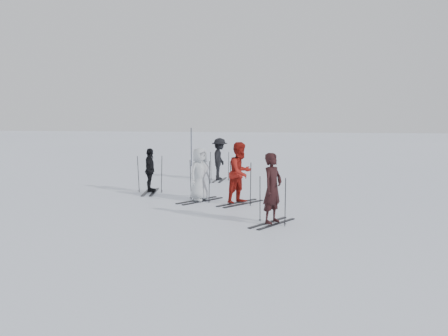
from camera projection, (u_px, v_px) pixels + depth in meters
name	position (u px, v px, depth m)	size (l,w,h in m)	color
ground	(219.00, 203.00, 15.69)	(120.00, 120.00, 0.00)	silver
skier_near_dark	(273.00, 189.00, 12.63)	(0.65, 0.43, 1.79)	black
skier_red	(240.00, 174.00, 15.46)	(0.92, 0.72, 1.90)	maroon
skier_grey	(200.00, 175.00, 15.95)	(0.82, 0.54, 1.68)	#B8BFC2
skier_uphill_left	(150.00, 171.00, 17.70)	(0.91, 0.38, 1.55)	black
skier_uphill_far	(220.00, 160.00, 20.96)	(1.13, 0.65, 1.75)	black
skis_near_dark	(272.00, 200.00, 12.66)	(0.90, 1.71, 1.25)	black
skis_red	(240.00, 182.00, 15.49)	(0.99, 1.86, 1.36)	black
skis_grey	(200.00, 180.00, 15.97)	(0.98, 1.86, 1.36)	black
skis_uphill_left	(150.00, 174.00, 17.71)	(0.98, 1.86, 1.36)	black
skis_uphill_far	(220.00, 166.00, 20.99)	(0.90, 1.70, 1.24)	black
piste_marker	(191.00, 147.00, 26.59)	(0.05, 0.05, 2.05)	black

